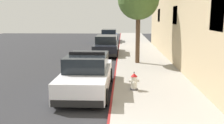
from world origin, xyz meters
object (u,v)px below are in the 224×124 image
(fire_hydrant, at_px, (134,82))
(parked_car_silver_ahead, at_px, (106,46))
(parked_car_dark_far, at_px, (109,36))
(police_cruiser, at_px, (87,74))

(fire_hydrant, bearing_deg, parked_car_silver_ahead, 99.99)
(parked_car_silver_ahead, height_order, fire_hydrant, parked_car_silver_ahead)
(parked_car_silver_ahead, xyz_separation_m, fire_hydrant, (1.81, -10.28, -0.25))
(parked_car_silver_ahead, relative_size, parked_car_dark_far, 1.00)
(parked_car_silver_ahead, bearing_deg, fire_hydrant, -80.01)
(police_cruiser, distance_m, parked_car_silver_ahead, 10.14)
(police_cruiser, relative_size, parked_car_dark_far, 1.00)
(parked_car_dark_far, relative_size, fire_hydrant, 6.37)
(parked_car_dark_far, bearing_deg, police_cruiser, -89.54)
(parked_car_silver_ahead, bearing_deg, parked_car_dark_far, 91.86)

